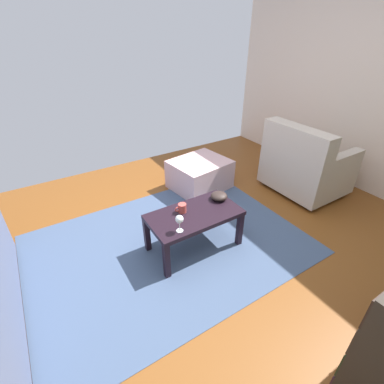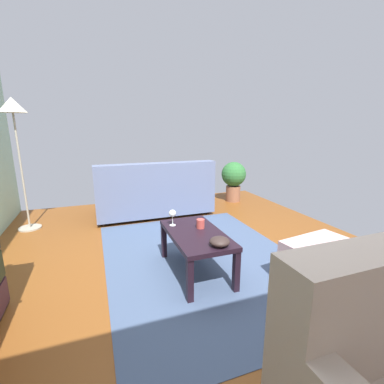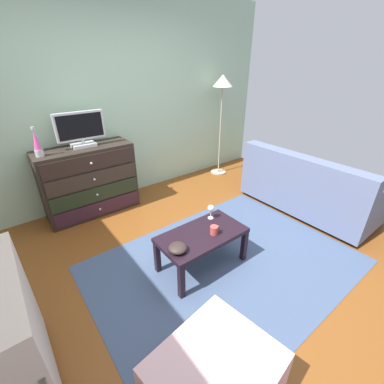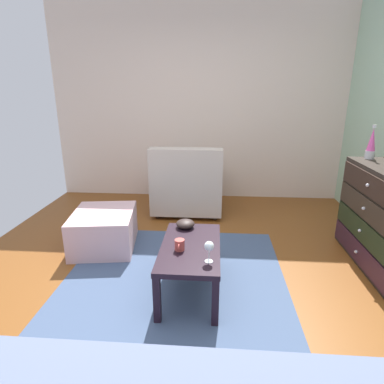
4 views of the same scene
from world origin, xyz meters
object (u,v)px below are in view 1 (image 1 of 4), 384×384
Objects in this scene: bowl_decorative at (219,196)px; ottoman at (200,174)px; coffee_table at (194,218)px; wine_glass at (179,220)px; armchair at (304,166)px; mug at (182,208)px.

bowl_decorative is 0.23× the size of ottoman.
coffee_table is 0.33m from wine_glass.
wine_glass is 1.47m from ottoman.
bowl_decorative is at bearing 4.26° from armchair.
wine_glass is 0.96× the size of bowl_decorative.
coffee_table is 7.51× the size of mug.
armchair is (-1.42, -0.11, -0.08)m from bowl_decorative.
bowl_decorative is (-0.34, -0.07, 0.09)m from coffee_table.
wine_glass is at bearing 32.35° from coffee_table.
armchair reaches higher than coffee_table.
ottoman is at bearing -130.17° from wine_glass.
coffee_table is 5.45× the size of wine_glass.
bowl_decorative is 0.98m from ottoman.
mug is at bearing -124.32° from wine_glass.
armchair is at bearing -174.20° from coffee_table.
armchair is (-1.76, -0.18, 0.01)m from coffee_table.
bowl_decorative is 0.18× the size of armchair.
ottoman is (-0.77, -0.87, -0.25)m from mug.
mug is 1.84m from armchair.
bowl_decorative is (-0.57, -0.22, -0.08)m from wine_glass.
ottoman is (1.07, -0.77, -0.17)m from armchair.
coffee_table reaches higher than ottoman.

